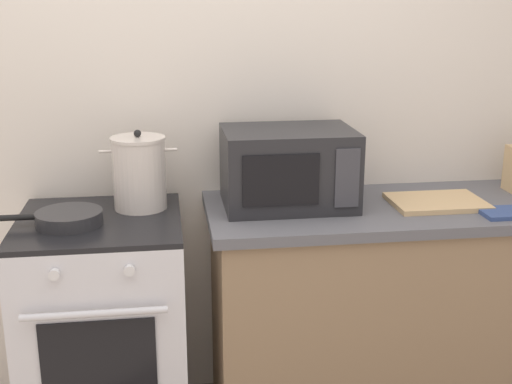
{
  "coord_description": "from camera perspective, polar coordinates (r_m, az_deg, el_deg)",
  "views": [
    {
      "loc": [
        -0.1,
        -1.81,
        1.71
      ],
      "look_at": [
        0.23,
        0.6,
        1.0
      ],
      "focal_mm": 47.34,
      "sensor_mm": 36.0,
      "label": 1
    }
  ],
  "objects": [
    {
      "name": "oven_mitt",
      "position": [
        2.69,
        20.28,
        -1.66
      ],
      "size": [
        0.18,
        0.14,
        0.02
      ],
      "primitive_type": "cube",
      "color": "#33477A",
      "rests_on": "countertop_right"
    },
    {
      "name": "lower_cabinet_right",
      "position": [
        2.92,
        13.21,
        -10.0
      ],
      "size": [
        1.64,
        0.56,
        0.88
      ],
      "primitive_type": "cube",
      "color": "#8C7051",
      "rests_on": "ground_plane"
    },
    {
      "name": "countertop_right",
      "position": [
        2.75,
        13.83,
        -1.35
      ],
      "size": [
        1.7,
        0.6,
        0.04
      ],
      "primitive_type": "cube",
      "color": "#59595E",
      "rests_on": "lower_cabinet_right"
    },
    {
      "name": "microwave",
      "position": [
        2.61,
        2.74,
        2.07
      ],
      "size": [
        0.5,
        0.37,
        0.3
      ],
      "color": "#232326",
      "rests_on": "countertop_right"
    },
    {
      "name": "cutting_board",
      "position": [
        2.74,
        15.03,
        -0.83
      ],
      "size": [
        0.36,
        0.26,
        0.02
      ],
      "primitive_type": "cube",
      "color": "tan",
      "rests_on": "countertop_right"
    },
    {
      "name": "back_wall",
      "position": [
        2.84,
        0.28,
        6.97
      ],
      "size": [
        4.4,
        0.1,
        2.5
      ],
      "primitive_type": "cube",
      "color": "silver",
      "rests_on": "ground_plane"
    },
    {
      "name": "stove",
      "position": [
        2.72,
        -12.54,
        -11.47
      ],
      "size": [
        0.6,
        0.64,
        0.92
      ],
      "color": "silver",
      "rests_on": "ground_plane"
    },
    {
      "name": "frying_pan",
      "position": [
        2.5,
        -15.67,
        -2.13
      ],
      "size": [
        0.44,
        0.24,
        0.05
      ],
      "color": "#28282B",
      "rests_on": "stove"
    },
    {
      "name": "stock_pot",
      "position": [
        2.61,
        -9.83,
        1.61
      ],
      "size": [
        0.29,
        0.21,
        0.31
      ],
      "color": "beige",
      "rests_on": "stove"
    }
  ]
}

